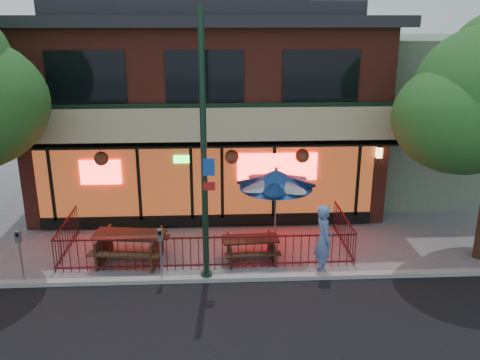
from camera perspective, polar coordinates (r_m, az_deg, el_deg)
The scene contains 12 objects.
ground at distance 14.36m, azimuth -3.75°, elevation -10.26°, with size 80.00×80.00×0.00m, color gray.
curb at distance 13.89m, azimuth -3.78°, elevation -11.01°, with size 80.00×0.25×0.12m, color #999993.
restaurant_building at distance 19.95m, azimuth -3.76°, elevation 10.27°, with size 12.96×9.49×8.05m.
neighbor_building at distance 22.47m, azimuth 20.13°, elevation 7.18°, with size 6.00×7.00×6.00m, color slate.
patio_fence at distance 14.53m, azimuth -3.78°, elevation -7.13°, with size 8.44×2.62×1.00m.
street_light at distance 12.78m, azimuth -4.04°, elevation 1.41°, with size 0.43×0.32×7.00m.
picnic_table_left at distance 15.03m, azimuth -12.25°, elevation -6.91°, with size 2.18×1.78×0.86m.
picnic_table_right at distance 14.81m, azimuth 1.21°, elevation -7.36°, with size 1.66×1.31×0.68m.
patio_umbrella at distance 15.19m, azimuth 4.07°, elevation 0.13°, with size 2.20×2.20×2.51m.
pedestrian at distance 14.03m, azimuth 9.37°, elevation -6.64°, with size 0.73×0.48×2.00m, color #5878B1.
parking_meter_near at distance 13.54m, azimuth -8.91°, elevation -7.39°, with size 0.14×0.12×1.52m.
parking_meter_far at distance 14.46m, azimuth -23.50°, elevation -7.06°, with size 0.15×0.13×1.52m.
Camera 1 is at (0.28, -12.66, 6.77)m, focal length 38.00 mm.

